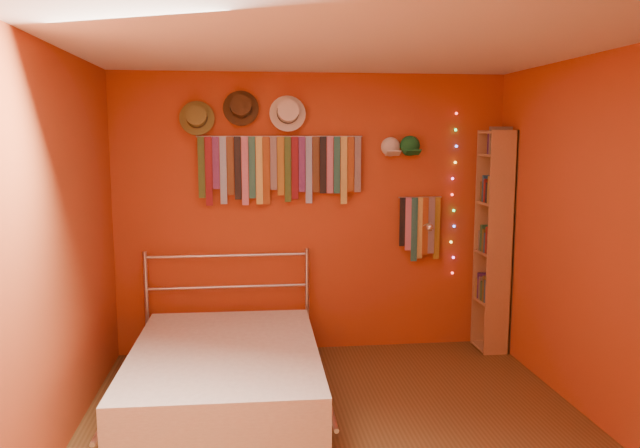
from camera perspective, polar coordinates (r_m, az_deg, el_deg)
name	(u,v)px	position (r m, az deg, el deg)	size (l,w,h in m)	color
ground	(342,437)	(4.30, 1.99, -18.90)	(3.50, 3.50, 0.00)	brown
back_wall	(313,214)	(5.61, -0.69, 0.90)	(3.50, 0.02, 2.50)	maroon
right_wall	(605,243)	(4.51, 24.63, -1.61)	(0.02, 3.50, 2.50)	maroon
left_wall	(51,255)	(4.02, -23.41, -2.64)	(0.02, 3.50, 2.50)	maroon
ceiling	(344,43)	(3.87, 2.18, 16.22)	(3.50, 3.50, 0.02)	white
tie_rack	(280,166)	(5.49, -3.71, 5.31)	(1.45, 0.03, 0.60)	silver
small_tie_rack	(420,225)	(5.75, 9.17, -0.11)	(0.40, 0.03, 0.59)	silver
fedora_olive	(197,117)	(5.46, -11.22, 9.57)	(0.30, 0.16, 0.29)	olive
fedora_brown	(241,107)	(5.44, -7.26, 10.57)	(0.31, 0.17, 0.30)	#3E2A16
fedora_white	(288,112)	(5.45, -2.96, 10.16)	(0.32, 0.17, 0.31)	silver
cap_white	(391,147)	(5.63, 6.47, 7.02)	(0.18, 0.22, 0.18)	silver
cap_green	(410,146)	(5.68, 8.23, 7.07)	(0.18, 0.23, 0.18)	#17682E
fairy_lights	(454,195)	(5.84, 12.14, 2.64)	(0.05, 0.02, 1.49)	#FF3333
reading_lamp	(429,227)	(5.61, 9.91, -0.29)	(0.07, 0.28, 0.08)	silver
bookshelf	(498,240)	(5.85, 15.92, -1.42)	(0.25, 0.34, 2.00)	#A4794A
bed	(225,373)	(4.76, -8.65, -13.29)	(1.48, 2.00, 0.96)	silver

